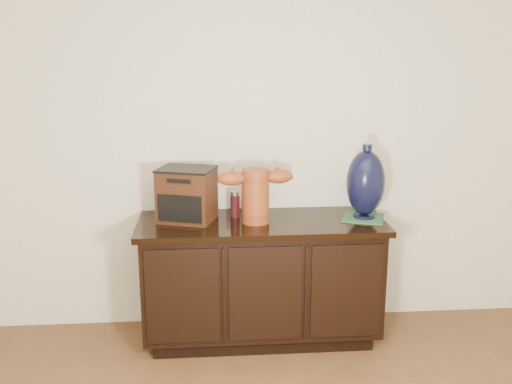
{
  "coord_description": "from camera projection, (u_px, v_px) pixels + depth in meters",
  "views": [
    {
      "loc": [
        -0.3,
        -1.14,
        1.8
      ],
      "look_at": [
        -0.04,
        2.18,
        0.94
      ],
      "focal_mm": 42.0,
      "sensor_mm": 36.0,
      "label": 1
    }
  ],
  "objects": [
    {
      "name": "spray_can",
      "position": [
        235.0,
        205.0,
        3.58
      ],
      "size": [
        0.06,
        0.06,
        0.16
      ],
      "color": "#520E14",
      "rests_on": "sideboard"
    },
    {
      "name": "tv_radio",
      "position": [
        187.0,
        194.0,
        3.51
      ],
      "size": [
        0.38,
        0.34,
        0.32
      ],
      "rotation": [
        0.0,
        0.0,
        -0.32
      ],
      "color": "#35190D",
      "rests_on": "sideboard"
    },
    {
      "name": "room",
      "position": [
        357.0,
        285.0,
        1.25
      ],
      "size": [
        5.0,
        5.0,
        5.0
      ],
      "color": "brown",
      "rests_on": "ground"
    },
    {
      "name": "sideboard",
      "position": [
        261.0,
        279.0,
        3.62
      ],
      "size": [
        1.46,
        0.56,
        0.75
      ],
      "color": "black",
      "rests_on": "ground"
    },
    {
      "name": "lamp_base",
      "position": [
        366.0,
        183.0,
        3.53
      ],
      "size": [
        0.29,
        0.29,
        0.44
      ],
      "rotation": [
        0.0,
        0.0,
        -0.33
      ],
      "color": "black",
      "rests_on": "green_mat"
    },
    {
      "name": "green_mat",
      "position": [
        363.0,
        218.0,
        3.58
      ],
      "size": [
        0.3,
        0.3,
        0.01
      ],
      "primitive_type": "cube",
      "rotation": [
        0.0,
        0.0,
        -0.33
      ],
      "color": "#295B35",
      "rests_on": "sideboard"
    },
    {
      "name": "terracotta_vessel",
      "position": [
        256.0,
        193.0,
        3.46
      ],
      "size": [
        0.45,
        0.18,
        0.32
      ],
      "rotation": [
        0.0,
        0.0,
        0.11
      ],
      "color": "#9A441C",
      "rests_on": "sideboard"
    }
  ]
}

